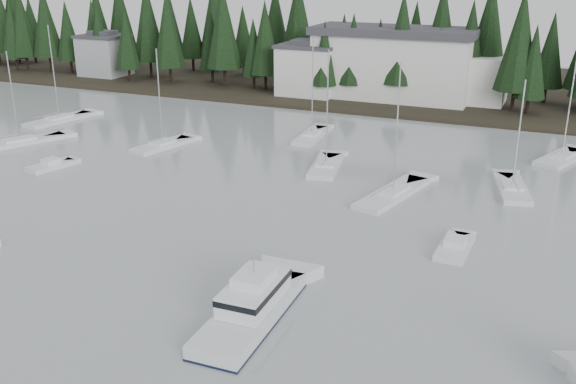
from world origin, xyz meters
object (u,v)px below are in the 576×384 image
object	(u,v)px
harbor_inn	(406,64)
sailboat_8	(512,190)
sailboat_0	(60,121)
cabin_cruiser_center	(252,308)
house_far_west	(104,54)
sailboat_3	(20,144)
runabout_1	(455,249)
sailboat_4	(163,147)
house_west	(308,69)
runabout_0	(52,167)
sailboat_6	(393,195)
sailboat_9	(312,137)
sailboat_1	(561,159)
sailboat_2	(326,168)

from	to	relation	value
harbor_inn	sailboat_8	world-z (taller)	harbor_inn
sailboat_0	cabin_cruiser_center	bearing A→B (deg)	-116.53
house_far_west	sailboat_3	size ratio (longest dim) A/B	0.72
runabout_1	sailboat_4	bearing A→B (deg)	69.65
house_west	sailboat_0	bearing A→B (deg)	-131.73
house_west	runabout_0	distance (m)	47.46
sailboat_6	sailboat_0	bearing A→B (deg)	90.99
house_west	runabout_0	xyz separation A→B (m)	(-11.55, -45.81, -4.52)
sailboat_3	sailboat_8	size ratio (longest dim) A/B	1.03
sailboat_3	runabout_0	xyz separation A→B (m)	(10.36, -5.88, 0.08)
cabin_cruiser_center	sailboat_8	distance (m)	33.61
house_west	harbor_inn	xyz separation A→B (m)	(15.04, 3.34, 1.12)
sailboat_6	sailboat_9	world-z (taller)	sailboat_6
sailboat_0	sailboat_3	bearing A→B (deg)	-150.66
runabout_0	sailboat_9	bearing A→B (deg)	-28.43
sailboat_9	runabout_1	distance (m)	34.72
sailboat_1	sailboat_9	distance (m)	29.28
sailboat_1	runabout_0	world-z (taller)	sailboat_1
sailboat_1	runabout_0	size ratio (longest dim) A/B	2.71
harbor_inn	sailboat_9	world-z (taller)	sailboat_9
house_far_west	sailboat_6	distance (m)	78.58
cabin_cruiser_center	sailboat_4	bearing A→B (deg)	39.94
cabin_cruiser_center	sailboat_9	size ratio (longest dim) A/B	0.84
house_far_west	cabin_cruiser_center	bearing A→B (deg)	-46.23
harbor_inn	cabin_cruiser_center	distance (m)	68.68
house_far_west	harbor_inn	distance (m)	57.07
sailboat_4	runabout_0	distance (m)	13.29
harbor_inn	sailboat_8	bearing A→B (deg)	-62.05
cabin_cruiser_center	runabout_0	distance (m)	38.55
cabin_cruiser_center	sailboat_0	bearing A→B (deg)	51.37
cabin_cruiser_center	sailboat_9	bearing A→B (deg)	14.86
harbor_inn	sailboat_4	distance (m)	42.98
sailboat_0	runabout_0	xyz separation A→B (m)	(14.15, -16.99, 0.07)
sailboat_3	runabout_1	xyz separation A→B (m)	(53.84, -9.71, 0.08)
sailboat_2	runabout_0	distance (m)	29.60
sailboat_3	house_far_west	bearing A→B (deg)	50.34
runabout_0	house_far_west	bearing A→B (deg)	46.99
runabout_1	cabin_cruiser_center	bearing A→B (deg)	149.06
house_far_west	sailboat_1	distance (m)	84.13
sailboat_0	runabout_0	size ratio (longest dim) A/B	2.48
harbor_inn	sailboat_9	distance (m)	27.50
sailboat_6	sailboat_1	bearing A→B (deg)	-24.16
sailboat_1	sailboat_4	size ratio (longest dim) A/B	1.22
cabin_cruiser_center	sailboat_4	distance (m)	40.94
sailboat_2	sailboat_9	distance (m)	12.66
sailboat_4	house_west	bearing A→B (deg)	4.88
sailboat_0	sailboat_6	xyz separation A→B (m)	(50.16, -10.88, -0.01)
cabin_cruiser_center	sailboat_1	size ratio (longest dim) A/B	0.74
sailboat_2	runabout_1	distance (m)	22.46
sailboat_9	sailboat_1	bearing A→B (deg)	-89.90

